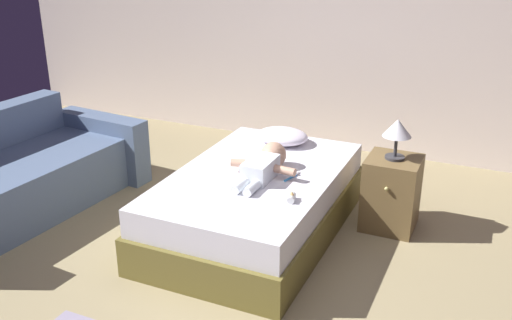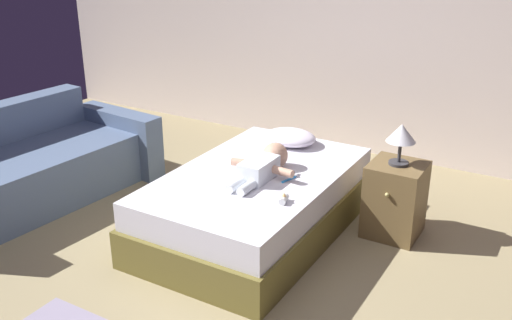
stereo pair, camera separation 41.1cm
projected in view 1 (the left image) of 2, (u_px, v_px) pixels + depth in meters
name	position (u px, v px, depth m)	size (l,w,h in m)	color
ground_plane	(232.00, 316.00, 3.39)	(8.00, 8.00, 0.00)	#978760
wall_behind_bed	(373.00, 15.00, 5.43)	(8.00, 0.12, 2.66)	silver
bed	(256.00, 203.00, 4.24)	(1.12, 1.84, 0.47)	brown
pillow	(282.00, 136.00, 4.69)	(0.42, 0.33, 0.12)	white
baby	(265.00, 164.00, 4.10)	(0.49, 0.65, 0.19)	white
toothbrush	(292.00, 177.00, 4.07)	(0.05, 0.15, 0.02)	#2D98EC
couch	(15.00, 178.00, 4.57)	(1.15, 2.00, 0.75)	slate
nightstand	(391.00, 193.00, 4.30)	(0.38, 0.41, 0.55)	brown
lamp	(397.00, 130.00, 4.12)	(0.20, 0.20, 0.30)	#333338
baby_bottle	(292.00, 197.00, 3.72)	(0.07, 0.10, 0.07)	white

